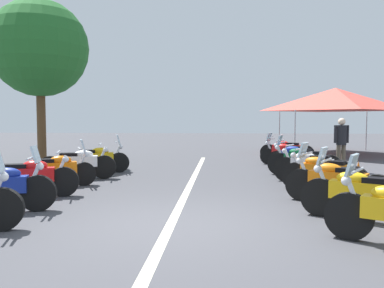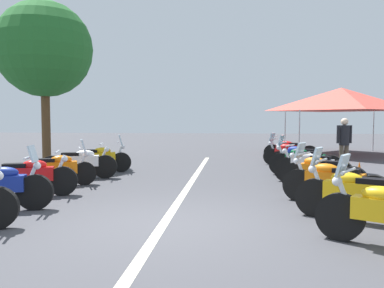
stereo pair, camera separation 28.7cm
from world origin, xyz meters
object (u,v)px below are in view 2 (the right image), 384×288
(motorcycle_right_row_7, at_px, (290,153))
(bystander_0, at_px, (344,140))
(motorcycle_left_row_2, at_px, (27,176))
(motorcycle_right_row_5, at_px, (304,161))
(traffic_cone_0, at_px, (359,174))
(event_tent, at_px, (341,99))
(motorcycle_right_row_2, at_px, (333,181))
(motorcycle_right_row_4, at_px, (311,166))
(motorcycle_right_row_8, at_px, (290,150))
(motorcycle_right_row_3, at_px, (322,173))
(motorcycle_right_row_6, at_px, (300,157))
(motorcycle_right_row_1, at_px, (356,194))
(motorcycle_left_row_5, at_px, (98,158))
(roadside_tree_0, at_px, (44,50))
(motorcycle_left_row_4, at_px, (79,163))
(motorcycle_left_row_3, at_px, (55,169))

(motorcycle_right_row_7, bearing_deg, bystander_0, 164.01)
(motorcycle_left_row_2, distance_m, bystander_0, 9.51)
(motorcycle_left_row_2, xyz_separation_m, motorcycle_right_row_5, (3.76, -6.59, 0.02))
(traffic_cone_0, bearing_deg, event_tent, -11.80)
(motorcycle_right_row_2, distance_m, bystander_0, 5.43)
(motorcycle_right_row_4, xyz_separation_m, event_tent, (8.98, -3.09, 2.18))
(motorcycle_left_row_2, distance_m, motorcycle_right_row_8, 10.33)
(motorcycle_right_row_3, height_order, motorcycle_right_row_5, motorcycle_right_row_5)
(motorcycle_right_row_6, bearing_deg, motorcycle_right_row_1, 119.40)
(motorcycle_left_row_5, xyz_separation_m, roadside_tree_0, (2.13, 2.75, 3.83))
(motorcycle_left_row_5, distance_m, traffic_cone_0, 7.70)
(motorcycle_left_row_5, height_order, motorcycle_right_row_5, motorcycle_right_row_5)
(motorcycle_left_row_4, distance_m, motorcycle_right_row_6, 7.04)
(motorcycle_left_row_4, xyz_separation_m, event_tent, (8.75, -9.50, 2.18))
(motorcycle_right_row_3, distance_m, bystander_0, 4.10)
(motorcycle_left_row_5, relative_size, motorcycle_right_row_6, 1.13)
(motorcycle_left_row_5, relative_size, bystander_0, 1.21)
(motorcycle_left_row_2, relative_size, motorcycle_left_row_4, 1.00)
(traffic_cone_0, xyz_separation_m, event_tent, (9.02, -1.88, 2.36))
(motorcycle_left_row_5, height_order, event_tent, event_tent)
(motorcycle_right_row_2, relative_size, motorcycle_right_row_4, 1.00)
(motorcycle_right_row_3, height_order, bystander_0, bystander_0)
(motorcycle_left_row_4, xyz_separation_m, motorcycle_right_row_5, (1.12, -6.46, 0.01))
(motorcycle_left_row_4, distance_m, roadside_tree_0, 5.79)
(motorcycle_left_row_3, distance_m, motorcycle_right_row_8, 9.34)
(roadside_tree_0, bearing_deg, motorcycle_left_row_3, -151.48)
(motorcycle_right_row_1, bearing_deg, motorcycle_right_row_2, -59.58)
(motorcycle_left_row_5, xyz_separation_m, bystander_0, (1.07, -7.86, 0.56))
(motorcycle_right_row_4, distance_m, roadside_tree_0, 10.52)
(motorcycle_right_row_5, bearing_deg, motorcycle_right_row_4, 109.20)
(motorcycle_right_row_3, relative_size, motorcycle_right_row_5, 0.89)
(motorcycle_left_row_2, relative_size, motorcycle_left_row_3, 1.10)
(motorcycle_right_row_7, height_order, motorcycle_right_row_8, motorcycle_right_row_7)
(motorcycle_left_row_3, relative_size, motorcycle_right_row_2, 1.01)
(motorcycle_left_row_2, height_order, motorcycle_left_row_3, motorcycle_left_row_3)
(motorcycle_right_row_8, bearing_deg, traffic_cone_0, 121.43)
(motorcycle_right_row_2, bearing_deg, motorcycle_right_row_1, 123.29)
(motorcycle_right_row_5, height_order, traffic_cone_0, motorcycle_right_row_5)
(bystander_0, bearing_deg, motorcycle_right_row_8, -170.81)
(motorcycle_left_row_2, xyz_separation_m, motorcycle_left_row_5, (3.93, -0.21, 0.00))
(motorcycle_right_row_3, xyz_separation_m, traffic_cone_0, (1.13, -1.19, -0.17))
(motorcycle_left_row_3, height_order, event_tent, event_tent)
(motorcycle_right_row_7, bearing_deg, motorcycle_right_row_1, 116.97)
(motorcycle_left_row_4, relative_size, motorcycle_right_row_7, 1.11)
(motorcycle_left_row_3, distance_m, motorcycle_right_row_4, 6.61)
(motorcycle_left_row_5, bearing_deg, motorcycle_right_row_7, 2.98)
(motorcycle_right_row_3, distance_m, motorcycle_right_row_6, 3.94)
(motorcycle_left_row_4, xyz_separation_m, motorcycle_right_row_8, (5.18, -6.63, 0.00))
(roadside_tree_0, bearing_deg, motorcycle_left_row_2, -157.23)
(motorcycle_left_row_2, distance_m, motorcycle_right_row_5, 7.59)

